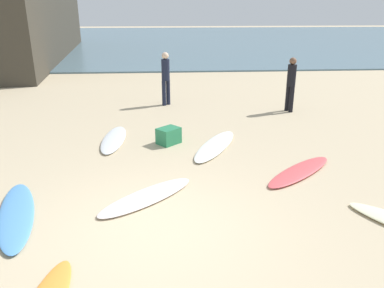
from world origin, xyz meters
name	(u,v)px	position (x,y,z in m)	size (l,w,h in m)	color
ground_plane	(155,229)	(0.00, 0.00, 0.00)	(120.00, 120.00, 0.00)	#C6B28E
ocean_water	(163,39)	(0.00, 34.64, 0.04)	(120.00, 40.00, 0.08)	slate
surfboard_0	(215,145)	(1.42, 3.58, 0.04)	(0.60, 2.41, 0.08)	white
surfboard_2	(16,214)	(-2.33, 0.54, 0.04)	(0.56, 2.40, 0.09)	#5597DB
surfboard_4	(147,197)	(-0.17, 1.02, 0.04)	(0.58, 2.09, 0.07)	silver
surfboard_5	(114,139)	(-1.17, 4.22, 0.04)	(0.56, 2.16, 0.08)	white
surfboard_6	(300,171)	(3.00, 1.92, 0.04)	(0.51, 2.20, 0.08)	#E15255
beachgoer_near	(166,76)	(0.22, 7.89, 1.03)	(0.40, 0.40, 1.83)	#191E33
beachgoer_mid	(291,82)	(4.29, 6.75, 0.99)	(0.37, 0.37, 1.77)	black
beach_cooler	(169,136)	(0.26, 3.92, 0.21)	(0.54, 0.41, 0.41)	#287F51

